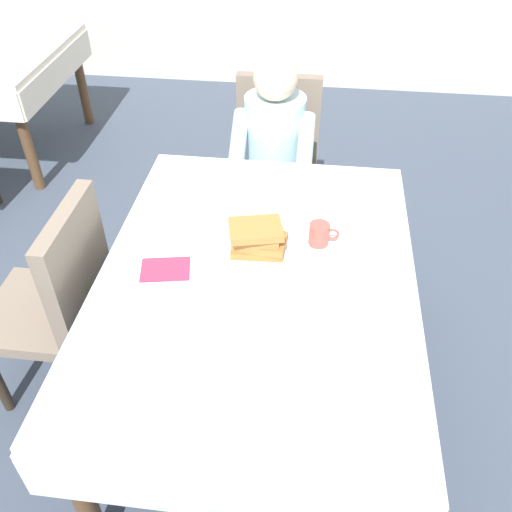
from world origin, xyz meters
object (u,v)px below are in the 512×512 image
Objects in this scene: chair_diner at (276,155)px; chair_left_side at (60,296)px; breakfast_stack at (258,238)px; syrup_pitcher at (189,219)px; diner_person at (274,147)px; cup_coffee at (320,234)px; spoon_near_edge at (243,318)px; fork_left_of_plate at (204,254)px; knife_right_of_plate at (308,262)px; plate_breakfast at (256,253)px; dining_table_main at (257,290)px.

chair_left_side is (-0.73, -1.17, 0.00)m from chair_diner.
syrup_pitcher is (-0.28, 0.13, -0.04)m from breakfast_stack.
chair_left_side is at bearing 54.24° from diner_person.
breakfast_stack is (0.03, -1.08, 0.29)m from chair_diner.
diner_person is (-0.00, -0.16, 0.14)m from chair_diner.
spoon_near_edge is (-0.23, -0.41, -0.04)m from cup_coffee.
breakfast_stack is 1.17× the size of fork_left_of_plate.
cup_coffee is 0.13m from knife_right_of_plate.
chair_diner is at bearing 93.77° from spoon_near_edge.
chair_diner is 1.00× the size of chair_left_side.
cup_coffee is at bearing -78.06° from fork_left_of_plate.
syrup_pitcher is (-0.50, 0.04, -0.01)m from cup_coffee.
fork_left_of_plate is 0.35m from spoon_near_edge.
chair_diner is 1.13m from fork_left_of_plate.
plate_breakfast is at bearing 91.58° from diner_person.
breakfast_stack is 0.33m from spoon_near_edge.
cup_coffee is (0.25, -0.83, 0.11)m from diner_person.
chair_diner is at bearing -12.10° from fork_left_of_plate.
chair_diner is 1.04m from cup_coffee.
dining_table_main is at bearing 92.28° from diner_person.
chair_diner is 1.14m from knife_right_of_plate.
dining_table_main is 19.05× the size of syrup_pitcher.
spoon_near_edge is at bearing -118.79° from cup_coffee.
syrup_pitcher is (-0.25, -0.94, 0.25)m from chair_diner.
spoon_near_edge is (-0.02, -0.22, 0.09)m from dining_table_main.
diner_person is at bearing -13.49° from fork_left_of_plate.
syrup_pitcher is at bearing 141.77° from dining_table_main.
chair_diner is at bearing 91.98° from dining_table_main.
knife_right_of_plate is at bearing 59.87° from spoon_near_edge.
chair_left_side is 0.59m from syrup_pitcher.
knife_right_of_plate is at bearing 101.11° from chair_diner.
dining_table_main is at bearing -38.23° from syrup_pitcher.
plate_breakfast is at bearing -165.35° from breakfast_stack.
diner_person reaches higher than knife_right_of_plate.
syrup_pitcher is at bearing 154.39° from breakfast_stack.
cup_coffee is 0.47m from spoon_near_edge.
breakfast_stack is 1.06× the size of knife_right_of_plate.
knife_right_of_plate is at bearing -18.46° from syrup_pitcher.
plate_breakfast reaches higher than fork_left_of_plate.
syrup_pitcher is (-0.27, 0.13, 0.03)m from plate_breakfast.
plate_breakfast is 1.56× the size of fork_left_of_plate.
cup_coffee is 0.63× the size of fork_left_of_plate.
syrup_pitcher is at bearing -64.67° from chair_left_side.
plate_breakfast is (0.03, -1.08, 0.22)m from chair_diner.
diner_person is at bearing 90.00° from chair_diner.
spoon_near_edge is (0.02, -1.39, 0.21)m from chair_diner.
fork_left_of_plate is (0.57, 0.07, 0.21)m from chair_left_side.
knife_right_of_plate is (0.18, 0.07, 0.09)m from dining_table_main.
knife_right_of_plate is (0.22, -0.94, 0.07)m from diner_person.
fork_left_of_plate and spoon_near_edge have the same top height.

